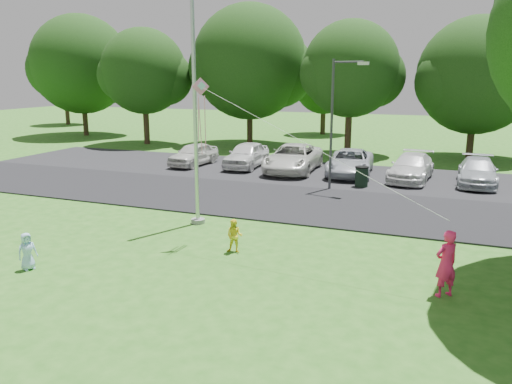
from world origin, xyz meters
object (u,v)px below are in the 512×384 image
(flagpole, at_px, (195,107))
(trash_can, at_px, (362,177))
(woman, at_px, (446,264))
(kite, at_px, (208,105))
(street_lamp, at_px, (337,113))
(child_yellow, at_px, (234,236))
(child_blue, at_px, (27,251))

(flagpole, height_order, trash_can, flagpole)
(woman, bearing_deg, flagpole, -62.41)
(flagpole, bearing_deg, kite, -52.14)
(street_lamp, distance_m, woman, 11.74)
(trash_can, xyz_separation_m, child_yellow, (-2.06, -10.32, -0.00))
(street_lamp, bearing_deg, woman, -51.89)
(woman, bearing_deg, child_blue, -28.77)
(street_lamp, distance_m, kite, 9.06)
(street_lamp, bearing_deg, child_yellow, -83.67)
(flagpole, bearing_deg, trash_can, 60.54)
(street_lamp, bearing_deg, kite, -90.62)
(flagpole, xyz_separation_m, child_blue, (-2.29, -5.61, -3.64))
(flagpole, xyz_separation_m, child_yellow, (2.46, -2.32, -3.65))
(trash_can, bearing_deg, flagpole, -119.46)
(child_yellow, height_order, kite, kite)
(flagpole, bearing_deg, child_yellow, -43.38)
(flagpole, distance_m, kite, 2.31)
(child_blue, bearing_deg, flagpole, 1.14)
(street_lamp, xyz_separation_m, child_blue, (-5.73, -12.59, -3.04))
(child_blue, bearing_deg, street_lamp, -1.09)
(woman, height_order, child_yellow, woman)
(flagpole, xyz_separation_m, kite, (1.41, -1.82, 0.18))
(flagpole, relative_size, kite, 1.34)
(child_yellow, bearing_deg, child_blue, -154.08)
(trash_can, xyz_separation_m, kite, (-3.11, -9.82, 3.83))
(trash_can, xyz_separation_m, woman, (3.88, -11.30, 0.32))
(flagpole, height_order, child_blue, flagpole)
(child_yellow, bearing_deg, flagpole, 127.85)
(trash_can, height_order, kite, kite)
(street_lamp, distance_m, child_yellow, 9.84)
(kite, bearing_deg, woman, -49.28)
(flagpole, height_order, woman, flagpole)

